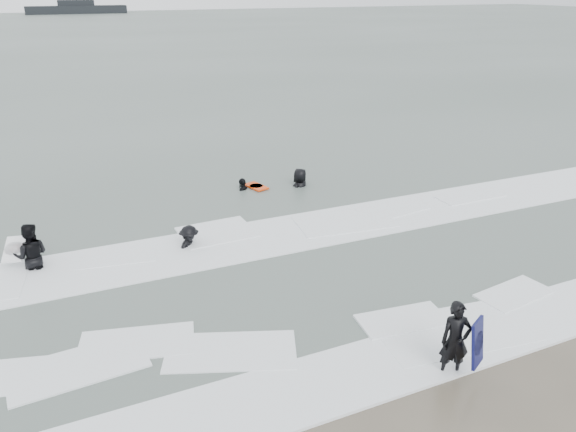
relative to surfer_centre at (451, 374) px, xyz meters
name	(u,v)px	position (x,y,z in m)	size (l,w,h in m)	color
ground	(382,346)	(-0.75, 1.33, 0.00)	(320.00, 320.00, 0.00)	brown
sea	(77,37)	(-0.75, 81.33, 0.06)	(320.00, 320.00, 0.00)	#47544C
surfer_centre	(451,374)	(0.00, 0.00, 0.00)	(0.60, 0.39, 1.64)	black
surfer_wading	(34,269)	(-7.48, 8.08, 0.00)	(0.91, 0.71, 1.87)	black
surfer_breaker	(190,248)	(-3.29, 7.66, 0.00)	(1.00, 0.58, 1.55)	black
surfer_right_near	(243,190)	(-0.23, 11.71, 0.00)	(0.95, 0.40, 1.63)	black
surfer_right_far	(300,187)	(1.89, 11.21, 0.00)	(0.91, 0.59, 1.87)	black
surf_foam	(307,269)	(-0.75, 5.03, 0.04)	(30.03, 9.06, 0.09)	white
bodyboards	(226,241)	(-2.48, 6.66, 0.50)	(8.86, 12.65, 1.25)	#0E1044
vessel_horizon	(77,9)	(4.65, 150.48, 1.22)	(23.91, 4.27, 3.25)	black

